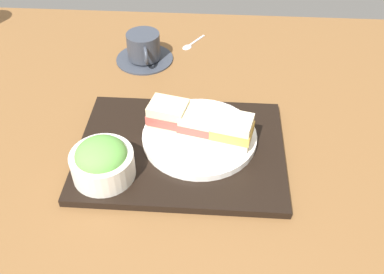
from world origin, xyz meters
The scene contains 9 objects.
ground_plane centered at (0.00, 0.00, -1.50)cm, with size 140.00×100.00×3.00cm, color brown.
serving_tray centered at (4.22, -6.58, 0.75)cm, with size 38.33×28.46×1.50cm, color black.
sandwich_plate centered at (7.56, -4.23, 2.18)cm, with size 21.64×21.64×1.36cm, color white.
sandwich_near centered at (1.59, -2.60, 5.64)cm, with size 8.22×7.06×5.58cm.
sandwich_middle centered at (7.56, -4.23, 5.33)cm, with size 8.38×6.88×4.94cm.
sandwich_far centered at (13.53, -5.86, 5.58)cm, with size 8.26×6.84×5.46cm.
salad_bowl centered at (-8.50, -14.36, 4.87)cm, with size 10.88×10.88×7.25cm.
coffee_cup centered at (-7.40, 24.95, 3.06)cm, with size 13.82×13.82×6.99cm.
teaspoon centered at (3.06, 32.29, 0.36)cm, with size 5.85×7.95×0.80cm.
Camera 1 is at (10.17, -64.24, 57.41)cm, focal length 40.31 mm.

